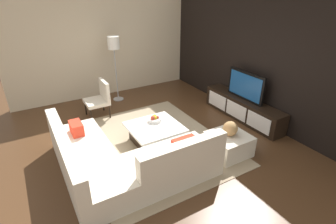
% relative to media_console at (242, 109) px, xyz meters
% --- Properties ---
extents(ground_plane, '(14.00, 14.00, 0.00)m').
position_rel_media_console_xyz_m(ground_plane, '(0.00, -2.40, -0.25)').
color(ground_plane, '#4C301C').
extents(feature_wall_back, '(6.40, 0.12, 2.80)m').
position_rel_media_console_xyz_m(feature_wall_back, '(0.00, 0.30, 1.15)').
color(feature_wall_back, black).
rests_on(feature_wall_back, ground).
extents(side_wall_left, '(0.12, 5.20, 2.80)m').
position_rel_media_console_xyz_m(side_wall_left, '(-3.20, -2.20, 1.15)').
color(side_wall_left, beige).
rests_on(side_wall_left, ground).
extents(area_rug, '(3.28, 2.71, 0.01)m').
position_rel_media_console_xyz_m(area_rug, '(-0.10, -2.40, -0.24)').
color(area_rug, tan).
rests_on(area_rug, ground).
extents(media_console, '(2.20, 0.43, 0.50)m').
position_rel_media_console_xyz_m(media_console, '(0.00, 0.00, 0.00)').
color(media_console, black).
rests_on(media_console, ground).
extents(television, '(1.04, 0.06, 0.65)m').
position_rel_media_console_xyz_m(television, '(0.00, 0.00, 0.57)').
color(television, black).
rests_on(television, media_console).
extents(sectional_couch, '(2.33, 2.35, 0.82)m').
position_rel_media_console_xyz_m(sectional_couch, '(0.51, -3.26, 0.04)').
color(sectional_couch, beige).
rests_on(sectional_couch, ground).
extents(coffee_table, '(0.97, 1.00, 0.38)m').
position_rel_media_console_xyz_m(coffee_table, '(-0.10, -2.30, -0.05)').
color(coffee_table, black).
rests_on(coffee_table, ground).
extents(accent_chair_near, '(0.58, 0.52, 0.87)m').
position_rel_media_console_xyz_m(accent_chair_near, '(-1.84, -2.85, 0.24)').
color(accent_chair_near, black).
rests_on(accent_chair_near, ground).
extents(floor_lamp, '(0.30, 0.30, 1.72)m').
position_rel_media_console_xyz_m(floor_lamp, '(-2.57, -2.15, 1.20)').
color(floor_lamp, '#A5A5AA').
rests_on(floor_lamp, ground).
extents(ottoman, '(0.70, 0.70, 0.40)m').
position_rel_media_console_xyz_m(ottoman, '(0.93, -1.28, -0.05)').
color(ottoman, beige).
rests_on(ottoman, ground).
extents(fruit_bowl, '(0.28, 0.28, 0.14)m').
position_rel_media_console_xyz_m(fruit_bowl, '(-0.28, -2.20, 0.18)').
color(fruit_bowl, silver).
rests_on(fruit_bowl, coffee_table).
extents(decorative_ball, '(0.27, 0.27, 0.27)m').
position_rel_media_console_xyz_m(decorative_ball, '(0.93, -1.28, 0.29)').
color(decorative_ball, '#AD8451').
rests_on(decorative_ball, ottoman).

